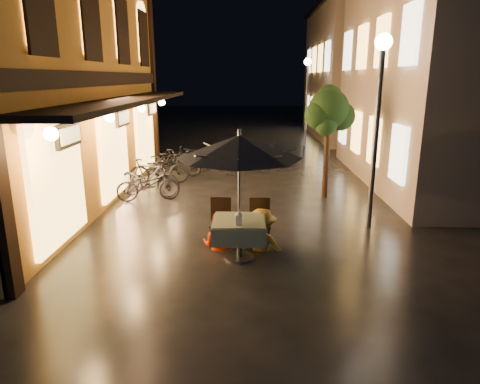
{
  "coord_description": "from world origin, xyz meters",
  "views": [
    {
      "loc": [
        0.25,
        -7.39,
        3.35
      ],
      "look_at": [
        0.06,
        0.75,
        1.15
      ],
      "focal_mm": 32.0,
      "sensor_mm": 36.0,
      "label": 1
    }
  ],
  "objects_px": {
    "streetlamp_near": "(379,98)",
    "person_yellow": "(262,210)",
    "patio_umbrella": "(239,147)",
    "person_orange": "(218,213)",
    "bicycle_0": "(148,185)",
    "cafe_table": "(239,229)",
    "table_lantern": "(239,217)"
  },
  "relations": [
    {
      "from": "streetlamp_near",
      "to": "person_orange",
      "type": "height_order",
      "value": "streetlamp_near"
    },
    {
      "from": "bicycle_0",
      "to": "streetlamp_near",
      "type": "bearing_deg",
      "value": -124.3
    },
    {
      "from": "cafe_table",
      "to": "table_lantern",
      "type": "xyz_separation_m",
      "value": [
        -0.0,
        -0.27,
        0.33
      ]
    },
    {
      "from": "person_orange",
      "to": "cafe_table",
      "type": "bearing_deg",
      "value": 145.1
    },
    {
      "from": "cafe_table",
      "to": "table_lantern",
      "type": "relative_size",
      "value": 3.96
    },
    {
      "from": "streetlamp_near",
      "to": "bicycle_0",
      "type": "height_order",
      "value": "streetlamp_near"
    },
    {
      "from": "streetlamp_near",
      "to": "person_yellow",
      "type": "xyz_separation_m",
      "value": [
        -2.51,
        -1.33,
        -2.11
      ]
    },
    {
      "from": "patio_umbrella",
      "to": "person_orange",
      "type": "distance_m",
      "value": 1.61
    },
    {
      "from": "patio_umbrella",
      "to": "person_orange",
      "type": "bearing_deg",
      "value": 127.15
    },
    {
      "from": "patio_umbrella",
      "to": "person_orange",
      "type": "height_order",
      "value": "patio_umbrella"
    },
    {
      "from": "streetlamp_near",
      "to": "table_lantern",
      "type": "distance_m",
      "value": 4.14
    },
    {
      "from": "cafe_table",
      "to": "table_lantern",
      "type": "height_order",
      "value": "table_lantern"
    },
    {
      "from": "streetlamp_near",
      "to": "bicycle_0",
      "type": "relative_size",
      "value": 2.44
    },
    {
      "from": "bicycle_0",
      "to": "table_lantern",
      "type": "bearing_deg",
      "value": -161.92
    },
    {
      "from": "cafe_table",
      "to": "person_orange",
      "type": "height_order",
      "value": "person_orange"
    },
    {
      "from": "table_lantern",
      "to": "person_yellow",
      "type": "xyz_separation_m",
      "value": [
        0.44,
        0.79,
        -0.11
      ]
    },
    {
      "from": "person_orange",
      "to": "bicycle_0",
      "type": "xyz_separation_m",
      "value": [
        -2.19,
        3.3,
        -0.25
      ]
    },
    {
      "from": "person_orange",
      "to": "person_yellow",
      "type": "distance_m",
      "value": 0.88
    },
    {
      "from": "cafe_table",
      "to": "person_orange",
      "type": "xyz_separation_m",
      "value": [
        -0.44,
        0.58,
        0.12
      ]
    },
    {
      "from": "patio_umbrella",
      "to": "bicycle_0",
      "type": "height_order",
      "value": "patio_umbrella"
    },
    {
      "from": "cafe_table",
      "to": "patio_umbrella",
      "type": "height_order",
      "value": "patio_umbrella"
    },
    {
      "from": "cafe_table",
      "to": "person_yellow",
      "type": "bearing_deg",
      "value": 49.63
    },
    {
      "from": "patio_umbrella",
      "to": "person_yellow",
      "type": "bearing_deg",
      "value": 49.63
    },
    {
      "from": "table_lantern",
      "to": "person_orange",
      "type": "relative_size",
      "value": 0.18
    },
    {
      "from": "streetlamp_near",
      "to": "person_yellow",
      "type": "bearing_deg",
      "value": -151.95
    },
    {
      "from": "streetlamp_near",
      "to": "patio_umbrella",
      "type": "relative_size",
      "value": 1.72
    },
    {
      "from": "streetlamp_near",
      "to": "bicycle_0",
      "type": "distance_m",
      "value": 6.42
    },
    {
      "from": "streetlamp_near",
      "to": "cafe_table",
      "type": "height_order",
      "value": "streetlamp_near"
    },
    {
      "from": "patio_umbrella",
      "to": "table_lantern",
      "type": "bearing_deg",
      "value": -90.0
    },
    {
      "from": "table_lantern",
      "to": "bicycle_0",
      "type": "relative_size",
      "value": 0.14
    },
    {
      "from": "table_lantern",
      "to": "bicycle_0",
      "type": "distance_m",
      "value": 4.94
    },
    {
      "from": "streetlamp_near",
      "to": "table_lantern",
      "type": "xyz_separation_m",
      "value": [
        -2.94,
        -2.12,
        -2.0
      ]
    }
  ]
}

